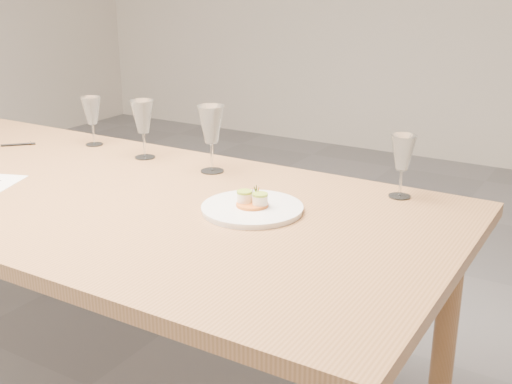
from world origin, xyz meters
The scene contains 7 objects.
dining_table centered at (0.00, 0.00, 0.68)m, with size 2.40×1.00×0.75m.
dinner_plate centered at (0.62, 0.08, 0.76)m, with size 0.28×0.28×0.07m.
ballpoint_pen centered at (-0.50, 0.22, 0.75)m, with size 0.09×0.10×0.01m.
wine_glass_0 centered at (-0.26, 0.38, 0.88)m, with size 0.07×0.07×0.18m.
wine_glass_1 centered at (0.02, 0.34, 0.89)m, with size 0.08×0.08×0.20m.
wine_glass_2 centered at (0.32, 0.32, 0.90)m, with size 0.09×0.09×0.22m.
wine_glass_3 centered at (0.93, 0.40, 0.88)m, with size 0.07×0.07×0.18m.
Camera 1 is at (1.47, -1.33, 1.37)m, focal length 45.00 mm.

